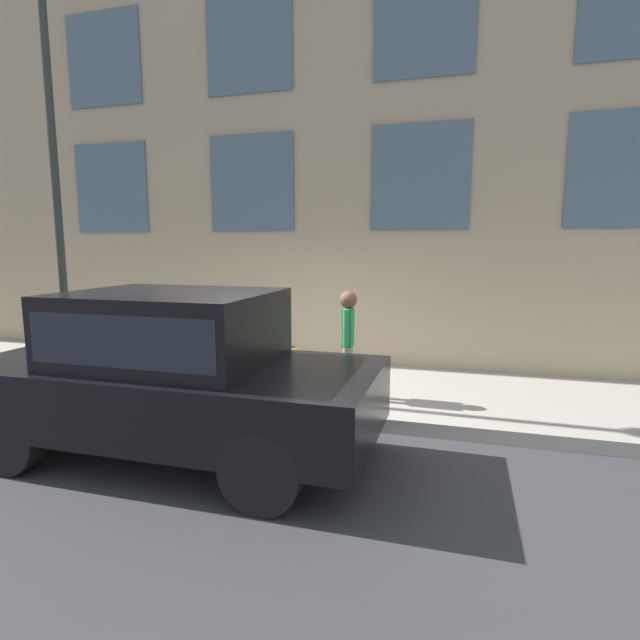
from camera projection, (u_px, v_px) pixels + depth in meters
The scene contains 7 objects.
ground_plane at pixel (277, 422), 6.49m from camera, with size 80.00×80.00×0.00m, color #38383A.
sidewalk at pixel (309, 387), 7.80m from camera, with size 2.78×60.00×0.17m.
building_facade at pixel (334, 115), 8.60m from camera, with size 0.33×40.00×9.00m.
fire_hydrant at pixel (292, 371), 6.95m from camera, with size 0.35×0.46×0.72m.
person at pixel (348, 334), 6.87m from camera, with size 0.36×0.24×1.49m.
parked_car_black_near at pixel (173, 368), 5.32m from camera, with size 1.90×4.39×1.80m.
street_lamp at pixel (50, 107), 7.36m from camera, with size 0.36×0.36×6.78m.
Camera 1 is at (-5.82, -2.26, 2.28)m, focal length 28.00 mm.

